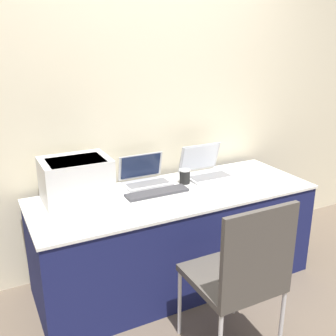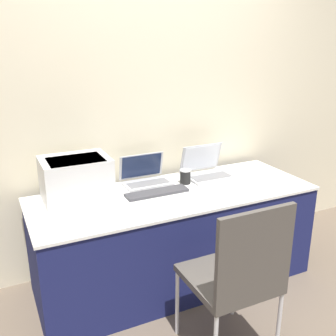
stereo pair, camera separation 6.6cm
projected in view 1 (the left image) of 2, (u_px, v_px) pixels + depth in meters
ground_plane at (198, 306)px, 2.76m from camera, size 14.00×14.00×0.00m
wall_back at (146, 104)px, 3.07m from camera, size 8.00×0.05×2.60m
table at (174, 237)px, 2.96m from camera, size 2.06×0.76×0.73m
printer at (76, 178)px, 2.65m from camera, size 0.45×0.34×0.30m
laptop_left at (145, 177)px, 3.00m from camera, size 0.36×0.25×0.22m
laptop_right at (206, 169)px, 3.16m from camera, size 0.36×0.31×0.25m
external_keyboard at (157, 193)px, 2.81m from camera, size 0.46×0.12×0.02m
coffee_cup at (185, 176)px, 3.00m from camera, size 0.08×0.08×0.11m
chair at (241, 271)px, 2.16m from camera, size 0.46×0.48×1.00m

